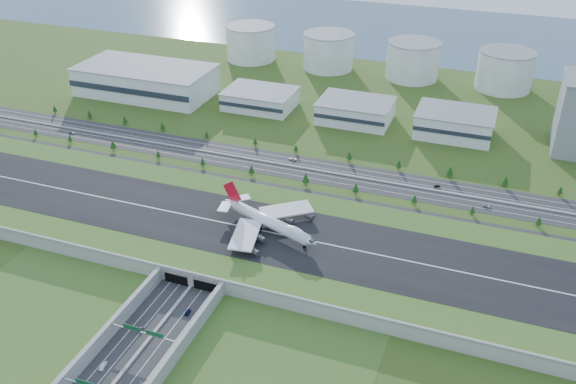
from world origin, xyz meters
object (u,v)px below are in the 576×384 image
(car_1, at_px, (103,366))
(car_7, at_px, (292,159))
(car_2, at_px, (188,312))
(car_4, at_px, (71,133))
(fuel_tank_a, at_px, (251,43))
(car_5, at_px, (437,186))
(car_0, at_px, (140,329))
(car_6, at_px, (487,206))
(boeing_747, at_px, (268,221))

(car_1, distance_m, car_7, 218.56)
(car_2, bearing_deg, car_4, -48.16)
(fuel_tank_a, xyz_separation_m, car_5, (225.29, -209.51, -16.69))
(car_0, bearing_deg, car_6, 54.22)
(boeing_747, height_order, car_6, boeing_747)
(fuel_tank_a, bearing_deg, boeing_747, -65.10)
(car_2, relative_size, car_5, 1.16)
(car_4, relative_size, car_5, 1.05)
(car_2, bearing_deg, car_5, -128.16)
(car_6, distance_m, car_7, 139.57)
(car_5, bearing_deg, car_2, -47.22)
(car_6, bearing_deg, car_5, 81.60)
(car_5, bearing_deg, car_4, -104.79)
(car_2, xyz_separation_m, car_4, (-187.95, 156.34, 0.07))
(car_5, height_order, car_7, car_7)
(car_1, height_order, car_5, car_1)
(car_0, distance_m, car_7, 192.79)
(car_2, relative_size, car_4, 1.11)
(fuel_tank_a, bearing_deg, car_4, -104.98)
(car_6, height_order, car_7, car_7)
(fuel_tank_a, distance_m, car_1, 438.05)
(car_4, xyz_separation_m, car_6, (318.41, -1.57, 0.03))
(boeing_747, height_order, car_5, boeing_747)
(car_4, xyz_separation_m, car_7, (180.15, 17.53, 0.09))
(fuel_tank_a, distance_m, car_4, 231.34)
(fuel_tank_a, height_order, boeing_747, fuel_tank_a)
(fuel_tank_a, distance_m, car_0, 414.00)
(car_4, relative_size, car_7, 0.76)
(fuel_tank_a, bearing_deg, car_1, -75.44)
(car_5, relative_size, car_7, 0.73)
(fuel_tank_a, bearing_deg, car_5, -42.92)
(fuel_tank_a, relative_size, car_7, 8.72)
(car_2, bearing_deg, boeing_747, -110.08)
(car_1, distance_m, car_5, 243.19)
(car_4, relative_size, car_6, 0.79)
(boeing_747, height_order, car_0, boeing_747)
(car_7, bearing_deg, boeing_747, 20.36)
(fuel_tank_a, bearing_deg, car_6, -40.94)
(car_0, height_order, car_5, car_0)
(boeing_747, relative_size, car_0, 15.26)
(car_0, xyz_separation_m, car_6, (145.97, 173.54, 0.01))
(car_0, height_order, car_2, car_0)
(car_4, distance_m, car_5, 285.26)
(boeing_747, relative_size, car_1, 13.10)
(fuel_tank_a, xyz_separation_m, car_6, (258.75, -224.46, -16.61))
(fuel_tank_a, height_order, car_2, fuel_tank_a)
(fuel_tank_a, distance_m, car_5, 308.11)
(car_0, relative_size, car_5, 1.06)
(car_5, bearing_deg, car_0, -48.31)
(car_0, xyz_separation_m, car_2, (15.52, 18.77, -0.08))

